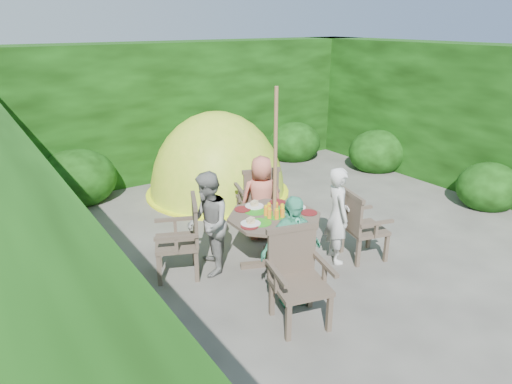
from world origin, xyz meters
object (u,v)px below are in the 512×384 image
dome_tent (218,192)px  patio_table (275,224)px  child_front (291,251)px  parasol_pole (275,182)px  child_right (338,215)px  child_back (262,198)px  garden_chair_front (297,275)px  child_left (208,224)px  garden_chair_back (258,197)px  garden_chair_left (183,237)px  garden_chair_right (360,225)px

dome_tent → patio_table: bearing=-86.9°
child_front → parasol_pole: bearing=73.0°
child_right → child_back: size_ratio=1.04×
child_right → child_back: bearing=44.7°
garden_chair_front → dome_tent: bearing=87.4°
child_back → parasol_pole: bearing=90.1°
child_left → garden_chair_back: bearing=143.5°
garden_chair_left → child_back: bearing=125.7°
patio_table → garden_chair_front: size_ratio=1.62×
garden_chair_front → child_back: child_back is taller
dome_tent → garden_chair_right: bearing=-66.4°
garden_chair_right → garden_chair_back: garden_chair_back is taller
patio_table → garden_chair_left: garden_chair_left is taller
dome_tent → child_left: bearing=-103.9°
parasol_pole → child_left: parasol_pole is taller
patio_table → parasol_pole: parasol_pole is taller
garden_chair_front → child_back: size_ratio=0.79×
garden_chair_right → garden_chair_back: bearing=36.2°
child_back → garden_chair_back: bearing=-91.6°
child_back → garden_chair_front: bearing=89.7°
child_back → dome_tent: 2.02m
garden_chair_left → child_back: (1.32, 0.30, 0.10)m
garden_chair_right → child_right: bearing=79.5°
child_back → garden_chair_right: bearing=143.8°
garden_chair_back → child_right: 1.36m
patio_table → child_front: child_front is taller
child_front → dome_tent: 3.57m
parasol_pole → child_back: size_ratio=1.87×
parasol_pole → child_left: (-0.74, 0.31, -0.47)m
child_left → child_front: size_ratio=1.03×
child_front → garden_chair_front: bearing=-109.4°
child_right → child_back: child_right is taller
child_left → dome_tent: dome_tent is taller
child_back → dome_tent: bearing=-77.6°
patio_table → child_front: 0.80m
garden_chair_right → garden_chair_front: garden_chair_front is taller
patio_table → child_left: bearing=156.9°
child_back → child_front: bearing=90.1°
parasol_pole → garden_chair_left: 1.26m
patio_table → dome_tent: (0.67, 2.63, -0.57)m
patio_table → garden_chair_right: 1.10m
child_front → dome_tent: dome_tent is taller
parasol_pole → child_front: size_ratio=1.80×
parasol_pole → garden_chair_back: size_ratio=2.39×
garden_chair_right → parasol_pole: bearing=81.0°
garden_chair_back → child_back: (-0.13, -0.27, 0.10)m
patio_table → child_left: 0.81m
parasol_pole → dome_tent: (0.68, 2.63, -1.10)m
garden_chair_front → child_right: bearing=44.9°
parasol_pole → dome_tent: bearing=75.6°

